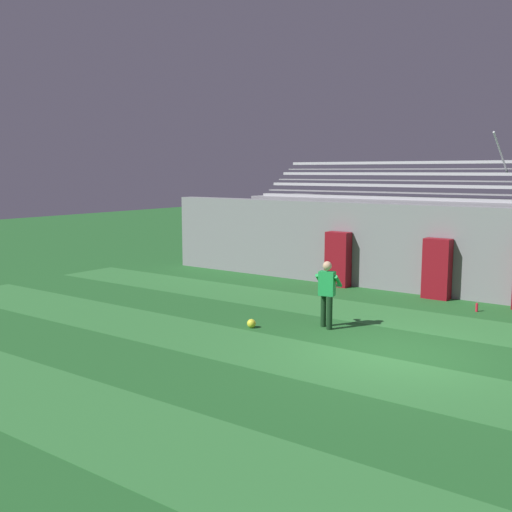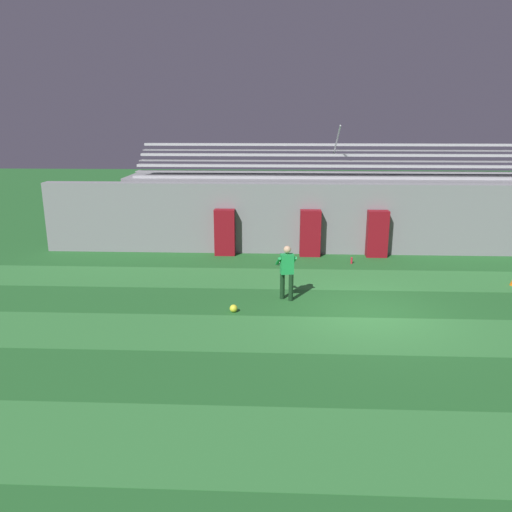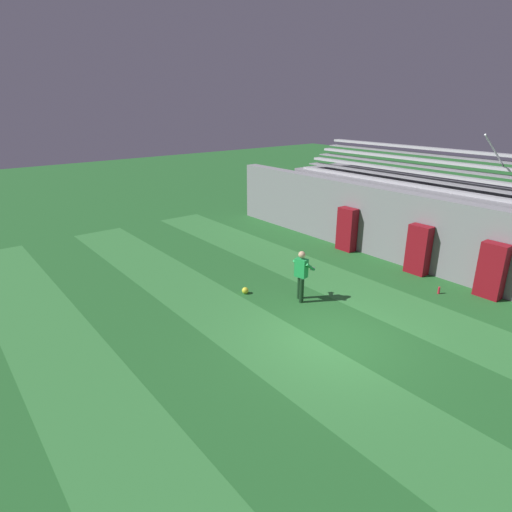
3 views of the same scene
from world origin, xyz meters
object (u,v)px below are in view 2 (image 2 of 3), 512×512
at_px(padding_pillar_gate_left, 310,233).
at_px(water_bottle, 352,260).
at_px(soccer_ball, 234,308).
at_px(padding_pillar_far_left, 225,232).
at_px(goalkeeper, 287,269).
at_px(padding_pillar_gate_right, 377,234).

relative_size(padding_pillar_gate_left, water_bottle, 7.64).
height_order(padding_pillar_gate_left, soccer_ball, padding_pillar_gate_left).
height_order(padding_pillar_gate_left, padding_pillar_far_left, same).
height_order(padding_pillar_gate_left, water_bottle, padding_pillar_gate_left).
height_order(padding_pillar_far_left, water_bottle, padding_pillar_far_left).
relative_size(goalkeeper, water_bottle, 6.96).
bearing_deg(water_bottle, soccer_ball, -128.54).
bearing_deg(padding_pillar_gate_left, padding_pillar_gate_right, 0.00).
height_order(padding_pillar_gate_right, goalkeeper, padding_pillar_gate_right).
distance_m(padding_pillar_gate_right, soccer_ball, 7.99).
distance_m(padding_pillar_far_left, water_bottle, 5.05).
bearing_deg(goalkeeper, soccer_ball, -143.95).
bearing_deg(soccer_ball, water_bottle, 51.46).
height_order(padding_pillar_gate_right, padding_pillar_far_left, same).
xyz_separation_m(padding_pillar_gate_right, padding_pillar_far_left, (-5.98, 0.00, 0.00)).
distance_m(padding_pillar_gate_left, padding_pillar_far_left, 3.37).
xyz_separation_m(padding_pillar_gate_left, goalkeeper, (-1.00, -4.99, 0.04)).
height_order(goalkeeper, soccer_ball, goalkeeper).
bearing_deg(padding_pillar_far_left, padding_pillar_gate_left, 0.00).
distance_m(padding_pillar_gate_left, goalkeeper, 5.09).
bearing_deg(padding_pillar_gate_right, soccer_ball, -130.09).
bearing_deg(water_bottle, padding_pillar_gate_right, 43.31).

